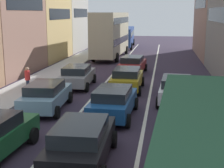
{
  "coord_description": "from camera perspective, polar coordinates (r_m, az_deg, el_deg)",
  "views": [
    {
      "loc": [
        2.49,
        -3.76,
        5.05
      ],
      "look_at": [
        0.0,
        12.0,
        1.6
      ],
      "focal_mm": 53.05,
      "sensor_mm": 36.0,
      "label": 1
    }
  ],
  "objects": [
    {
      "name": "sidewalk_left",
      "position": [
        25.96,
        -11.94,
        0.88
      ],
      "size": [
        2.6,
        64.0,
        0.14
      ],
      "primitive_type": "cube",
      "color": "#BBBBBB",
      "rests_on": "ground"
    },
    {
      "name": "lane_stripe_left",
      "position": [
        24.65,
        -1.0,
        0.39
      ],
      "size": [
        0.16,
        60.0,
        0.01
      ],
      "primitive_type": "cube",
      "color": "silver",
      "rests_on": "ground"
    },
    {
      "name": "lane_stripe_right",
      "position": [
        24.3,
        6.92,
        0.13
      ],
      "size": [
        0.16,
        60.0,
        0.01
      ],
      "primitive_type": "cube",
      "color": "silver",
      "rests_on": "ground"
    },
    {
      "name": "sedan_centre_lane_second",
      "position": [
        11.37,
        -5.31,
        -9.82
      ],
      "size": [
        2.17,
        4.35,
        1.49
      ],
      "rotation": [
        0.0,
        0.0,
        1.6
      ],
      "color": "black",
      "rests_on": "ground"
    },
    {
      "name": "hatchback_centre_lane_third",
      "position": [
        16.2,
        0.24,
        -3.02
      ],
      "size": [
        2.18,
        4.36,
        1.49
      ],
      "rotation": [
        0.0,
        0.0,
        1.54
      ],
      "color": "#194C8C",
      "rests_on": "ground"
    },
    {
      "name": "sedan_left_lane_third",
      "position": [
        17.74,
        -11.29,
        -1.91
      ],
      "size": [
        2.27,
        4.4,
        1.49
      ],
      "rotation": [
        0.0,
        0.0,
        1.63
      ],
      "color": "#759EB7",
      "rests_on": "ground"
    },
    {
      "name": "coupe_centre_lane_fourth",
      "position": [
        21.86,
        2.62,
        0.97
      ],
      "size": [
        2.07,
        4.31,
        1.49
      ],
      "rotation": [
        0.0,
        0.0,
        1.57
      ],
      "color": "#B29319",
      "rests_on": "ground"
    },
    {
      "name": "sedan_left_lane_fourth",
      "position": [
        22.93,
        -6.0,
        1.45
      ],
      "size": [
        2.21,
        4.37,
        1.49
      ],
      "rotation": [
        0.0,
        0.0,
        1.61
      ],
      "color": "gray",
      "rests_on": "ground"
    },
    {
      "name": "sedan_centre_lane_fifth",
      "position": [
        27.87,
        3.57,
        3.4
      ],
      "size": [
        2.29,
        4.41,
        1.49
      ],
      "rotation": [
        0.0,
        0.0,
        1.5
      ],
      "color": "#A51E1E",
      "rests_on": "ground"
    },
    {
      "name": "sedan_right_lane_behind_truck",
      "position": [
        13.69,
        13.22,
        -6.23
      ],
      "size": [
        2.26,
        4.4,
        1.49
      ],
      "rotation": [
        0.0,
        0.0,
        1.63
      ],
      "color": "beige",
      "rests_on": "ground"
    },
    {
      "name": "wagon_right_lane_far",
      "position": [
        19.22,
        11.02,
        -0.81
      ],
      "size": [
        2.23,
        4.38,
        1.49
      ],
      "rotation": [
        0.0,
        0.0,
        1.52
      ],
      "color": "silver",
      "rests_on": "ground"
    },
    {
      "name": "bus_mid_queue_primary",
      "position": [
        37.47,
        -0.22,
        8.81
      ],
      "size": [
        3.06,
        10.58,
        5.06
      ],
      "rotation": [
        0.0,
        0.0,
        1.54
      ],
      "color": "#BFB793",
      "rests_on": "ground"
    },
    {
      "name": "bus_far_queue_secondary",
      "position": [
        48.95,
        2.07,
        8.35
      ],
      "size": [
        3.18,
        10.61,
        2.9
      ],
      "rotation": [
        0.0,
        0.0,
        1.62
      ],
      "color": "navy",
      "rests_on": "ground"
    },
    {
      "name": "pedestrian_near_kerb",
      "position": [
        21.86,
        -14.36,
        1.0
      ],
      "size": [
        0.37,
        0.45,
        1.66
      ],
      "rotation": [
        0.0,
        0.0,
        3.81
      ],
      "color": "#262D47",
      "rests_on": "ground"
    }
  ]
}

